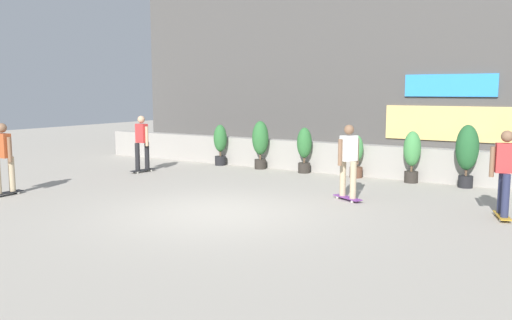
# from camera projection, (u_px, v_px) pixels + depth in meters

# --- Properties ---
(ground_plane) EXTENTS (48.00, 48.00, 0.00)m
(ground_plane) POSITION_uv_depth(u_px,v_px,m) (217.00, 213.00, 10.55)
(ground_plane) COLOR #A8A093
(planter_wall) EXTENTS (18.00, 0.40, 0.90)m
(planter_wall) POSITION_uv_depth(u_px,v_px,m) (336.00, 158.00, 15.55)
(planter_wall) COLOR gray
(planter_wall) RESTS_ON ground
(building_backdrop) EXTENTS (20.00, 2.08, 6.50)m
(building_backdrop) POSITION_uv_depth(u_px,v_px,m) (382.00, 68.00, 18.55)
(building_backdrop) COLOR #4C4947
(building_backdrop) RESTS_ON ground
(potted_plant_0) EXTENTS (0.43, 0.43, 1.33)m
(potted_plant_0) POSITION_uv_depth(u_px,v_px,m) (220.00, 143.00, 17.15)
(potted_plant_0) COLOR black
(potted_plant_0) RESTS_ON ground
(potted_plant_1) EXTENTS (0.51, 0.51, 1.50)m
(potted_plant_1) POSITION_uv_depth(u_px,v_px,m) (260.00, 141.00, 16.34)
(potted_plant_1) COLOR #2D2823
(potted_plant_1) RESTS_ON ground
(potted_plant_2) EXTENTS (0.44, 0.44, 1.35)m
(potted_plant_2) POSITION_uv_depth(u_px,v_px,m) (304.00, 147.00, 15.55)
(potted_plant_2) COLOR #2D2823
(potted_plant_2) RESTS_ON ground
(potted_plant_3) EXTENTS (0.37, 0.37, 1.20)m
(potted_plant_3) POSITION_uv_depth(u_px,v_px,m) (356.00, 155.00, 14.72)
(potted_plant_3) COLOR brown
(potted_plant_3) RESTS_ON ground
(potted_plant_4) EXTENTS (0.45, 0.45, 1.38)m
(potted_plant_4) POSITION_uv_depth(u_px,v_px,m) (412.00, 153.00, 13.89)
(potted_plant_4) COLOR #2D2823
(potted_plant_4) RESTS_ON ground
(potted_plant_5) EXTENTS (0.56, 0.56, 1.59)m
(potted_plant_5) POSITION_uv_depth(u_px,v_px,m) (467.00, 151.00, 13.16)
(potted_plant_5) COLOR black
(potted_plant_5) RESTS_ON ground
(skater_mid_plaza) EXTENTS (0.56, 0.82, 1.70)m
(skater_mid_plaza) POSITION_uv_depth(u_px,v_px,m) (142.00, 141.00, 15.65)
(skater_mid_plaza) COLOR black
(skater_mid_plaza) RESTS_ON ground
(skater_far_left) EXTENTS (0.80, 0.57, 1.70)m
(skater_far_left) POSITION_uv_depth(u_px,v_px,m) (348.00, 159.00, 11.60)
(skater_far_left) COLOR #72338C
(skater_far_left) RESTS_ON ground
(skater_foreground) EXTENTS (0.54, 0.82, 1.70)m
(skater_foreground) POSITION_uv_depth(u_px,v_px,m) (505.00, 170.00, 9.91)
(skater_foreground) COLOR #BF8C26
(skater_foreground) RESTS_ON ground
(skater_far_right) EXTENTS (0.56, 0.81, 1.70)m
(skater_far_right) POSITION_uv_depth(u_px,v_px,m) (4.00, 156.00, 12.13)
(skater_far_right) COLOR black
(skater_far_right) RESTS_ON ground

